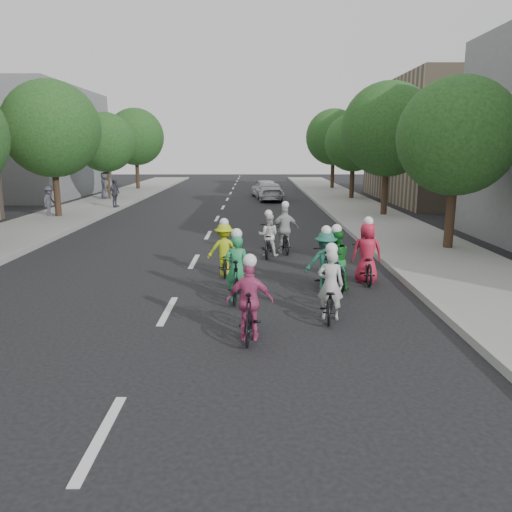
{
  "coord_description": "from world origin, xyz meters",
  "views": [
    {
      "loc": [
        1.96,
        -10.7,
        3.58
      ],
      "look_at": [
        1.99,
        1.21,
        1.0
      ],
      "focal_mm": 35.0,
      "sensor_mm": 36.0,
      "label": 1
    }
  ],
  "objects_px": {
    "cyclist_7": "(325,266)",
    "cyclist_1": "(335,265)",
    "cyclist_5": "(237,275)",
    "cyclist_0": "(330,294)",
    "spectator_2": "(105,186)",
    "spectator_0": "(49,201)",
    "follow_car_trail": "(265,188)",
    "cyclist_6": "(268,239)",
    "cyclist_8": "(285,235)",
    "follow_car_lead": "(271,192)",
    "spectator_1": "(115,193)",
    "cyclist_4": "(366,259)",
    "cyclist_3": "(250,308)",
    "cyclist_2": "(225,254)"
  },
  "relations": [
    {
      "from": "cyclist_7",
      "to": "cyclist_1",
      "type": "bearing_deg",
      "value": -141.13
    },
    {
      "from": "cyclist_6",
      "to": "spectator_2",
      "type": "bearing_deg",
      "value": -52.1
    },
    {
      "from": "cyclist_3",
      "to": "cyclist_8",
      "type": "height_order",
      "value": "cyclist_8"
    },
    {
      "from": "cyclist_6",
      "to": "spectator_0",
      "type": "relative_size",
      "value": 1.29
    },
    {
      "from": "cyclist_5",
      "to": "spectator_0",
      "type": "distance_m",
      "value": 17.57
    },
    {
      "from": "cyclist_1",
      "to": "follow_car_lead",
      "type": "distance_m",
      "value": 22.37
    },
    {
      "from": "cyclist_0",
      "to": "cyclist_1",
      "type": "height_order",
      "value": "cyclist_1"
    },
    {
      "from": "spectator_0",
      "to": "follow_car_trail",
      "type": "bearing_deg",
      "value": -36.97
    },
    {
      "from": "cyclist_2",
      "to": "cyclist_8",
      "type": "bearing_deg",
      "value": -123.8
    },
    {
      "from": "cyclist_1",
      "to": "cyclist_5",
      "type": "bearing_deg",
      "value": 13.08
    },
    {
      "from": "follow_car_lead",
      "to": "spectator_2",
      "type": "bearing_deg",
      "value": 0.43
    },
    {
      "from": "cyclist_5",
      "to": "cyclist_6",
      "type": "distance_m",
      "value": 5.18
    },
    {
      "from": "cyclist_3",
      "to": "cyclist_6",
      "type": "distance_m",
      "value": 7.6
    },
    {
      "from": "cyclist_1",
      "to": "follow_car_lead",
      "type": "relative_size",
      "value": 0.41
    },
    {
      "from": "cyclist_0",
      "to": "spectator_2",
      "type": "relative_size",
      "value": 0.96
    },
    {
      "from": "cyclist_8",
      "to": "cyclist_0",
      "type": "bearing_deg",
      "value": 89.44
    },
    {
      "from": "cyclist_0",
      "to": "cyclist_6",
      "type": "relative_size",
      "value": 0.87
    },
    {
      "from": "cyclist_2",
      "to": "cyclist_3",
      "type": "height_order",
      "value": "cyclist_3"
    },
    {
      "from": "follow_car_lead",
      "to": "cyclist_4",
      "type": "bearing_deg",
      "value": 94.47
    },
    {
      "from": "cyclist_1",
      "to": "spectator_0",
      "type": "height_order",
      "value": "cyclist_1"
    },
    {
      "from": "cyclist_0",
      "to": "follow_car_trail",
      "type": "distance_m",
      "value": 26.84
    },
    {
      "from": "cyclist_7",
      "to": "spectator_2",
      "type": "height_order",
      "value": "spectator_2"
    },
    {
      "from": "cyclist_7",
      "to": "spectator_2",
      "type": "bearing_deg",
      "value": -60.26
    },
    {
      "from": "cyclist_1",
      "to": "cyclist_8",
      "type": "bearing_deg",
      "value": -86.07
    },
    {
      "from": "spectator_0",
      "to": "follow_car_lead",
      "type": "bearing_deg",
      "value": -44.06
    },
    {
      "from": "cyclist_1",
      "to": "cyclist_4",
      "type": "xyz_separation_m",
      "value": [
        0.96,
        0.72,
        -0.02
      ]
    },
    {
      "from": "follow_car_lead",
      "to": "cyclist_0",
      "type": "bearing_deg",
      "value": 90.54
    },
    {
      "from": "spectator_0",
      "to": "cyclist_7",
      "type": "bearing_deg",
      "value": -129.1
    },
    {
      "from": "cyclist_3",
      "to": "cyclist_8",
      "type": "xyz_separation_m",
      "value": [
        1.14,
        8.08,
        0.01
      ]
    },
    {
      "from": "cyclist_4",
      "to": "cyclist_8",
      "type": "distance_m",
      "value": 4.37
    },
    {
      "from": "follow_car_lead",
      "to": "cyclist_5",
      "type": "bearing_deg",
      "value": 85.64
    },
    {
      "from": "cyclist_5",
      "to": "cyclist_8",
      "type": "relative_size",
      "value": 0.97
    },
    {
      "from": "cyclist_0",
      "to": "cyclist_1",
      "type": "relative_size",
      "value": 1.01
    },
    {
      "from": "cyclist_1",
      "to": "cyclist_0",
      "type": "bearing_deg",
      "value": 69.73
    },
    {
      "from": "cyclist_2",
      "to": "follow_car_trail",
      "type": "xyz_separation_m",
      "value": [
        1.63,
        23.09,
        0.08
      ]
    },
    {
      "from": "cyclist_7",
      "to": "follow_car_trail",
      "type": "bearing_deg",
      "value": -86.35
    },
    {
      "from": "cyclist_1",
      "to": "cyclist_7",
      "type": "distance_m",
      "value": 0.37
    },
    {
      "from": "cyclist_7",
      "to": "spectator_1",
      "type": "height_order",
      "value": "spectator_1"
    },
    {
      "from": "cyclist_2",
      "to": "follow_car_trail",
      "type": "bearing_deg",
      "value": -96.48
    },
    {
      "from": "follow_car_lead",
      "to": "spectator_1",
      "type": "xyz_separation_m",
      "value": [
        -9.39,
        -5.35,
        0.38
      ]
    },
    {
      "from": "cyclist_8",
      "to": "follow_car_lead",
      "type": "height_order",
      "value": "cyclist_8"
    },
    {
      "from": "cyclist_4",
      "to": "cyclist_6",
      "type": "relative_size",
      "value": 0.94
    },
    {
      "from": "cyclist_2",
      "to": "cyclist_0",
      "type": "bearing_deg",
      "value": 121.01
    },
    {
      "from": "cyclist_8",
      "to": "follow_car_lead",
      "type": "relative_size",
      "value": 0.43
    },
    {
      "from": "cyclist_5",
      "to": "cyclist_6",
      "type": "height_order",
      "value": "cyclist_5"
    },
    {
      "from": "cyclist_6",
      "to": "spectator_0",
      "type": "height_order",
      "value": "spectator_0"
    },
    {
      "from": "cyclist_5",
      "to": "cyclist_1",
      "type": "bearing_deg",
      "value": -154.28
    },
    {
      "from": "spectator_0",
      "to": "spectator_1",
      "type": "distance_m",
      "value": 4.38
    },
    {
      "from": "cyclist_4",
      "to": "follow_car_trail",
      "type": "relative_size",
      "value": 0.46
    },
    {
      "from": "cyclist_8",
      "to": "spectator_2",
      "type": "distance_m",
      "value": 20.92
    }
  ]
}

